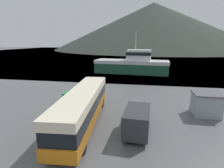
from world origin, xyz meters
The scene contains 7 objects.
water_surface centered at (0.00, 144.91, 0.00)m, with size 240.00×240.00×0.00m, color slate.
hill_backdrop centered at (13.41, 178.42, 21.82)m, with size 188.80×188.80×43.63m, color #2D332D.
tour_bus centered at (-0.59, 8.73, 1.83)m, with size 3.55×13.20×3.24m.
delivery_van centered at (4.54, 7.98, 1.21)m, with size 2.35×5.56×2.26m.
fishing_boat centered at (2.37, 36.89, 2.26)m, with size 18.09×6.70×10.08m.
storage_bin centered at (-4.64, 14.40, 0.60)m, with size 1.21×1.40×1.19m.
dock_kiosk centered at (11.63, 12.87, 1.24)m, with size 2.85×2.69×2.45m.
Camera 1 is at (4.76, -6.15, 7.75)m, focal length 28.00 mm.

